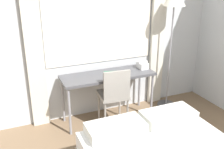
# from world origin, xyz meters

# --- Properties ---
(wall_back_with_window) EXTENTS (5.26, 0.13, 2.70)m
(wall_back_with_window) POSITION_xyz_m (0.03, 3.11, 1.35)
(wall_back_with_window) COLOR silver
(wall_back_with_window) RESTS_ON ground_plane
(desk) EXTENTS (1.38, 0.47, 0.74)m
(desk) POSITION_xyz_m (0.25, 2.80, 0.68)
(desk) COLOR #4C4C51
(desk) RESTS_ON ground_plane
(desk_chair) EXTENTS (0.43, 0.43, 0.90)m
(desk_chair) POSITION_xyz_m (0.27, 2.59, 0.52)
(desk_chair) COLOR gray
(desk_chair) RESTS_ON ground_plane
(standing_lamp) EXTENTS (0.34, 0.34, 1.95)m
(standing_lamp) POSITION_xyz_m (1.34, 2.82, 1.65)
(standing_lamp) COLOR #4C4C51
(standing_lamp) RESTS_ON ground_plane
(telephone) EXTENTS (0.15, 0.18, 0.12)m
(telephone) POSITION_xyz_m (0.85, 2.83, 0.80)
(telephone) COLOR white
(telephone) RESTS_ON desk
(book) EXTENTS (0.27, 0.26, 0.02)m
(book) POSITION_xyz_m (0.30, 2.75, 0.76)
(book) COLOR #33664C
(book) RESTS_ON desk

